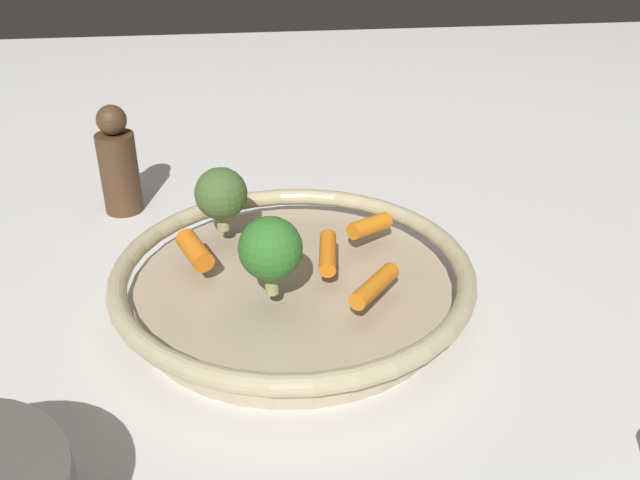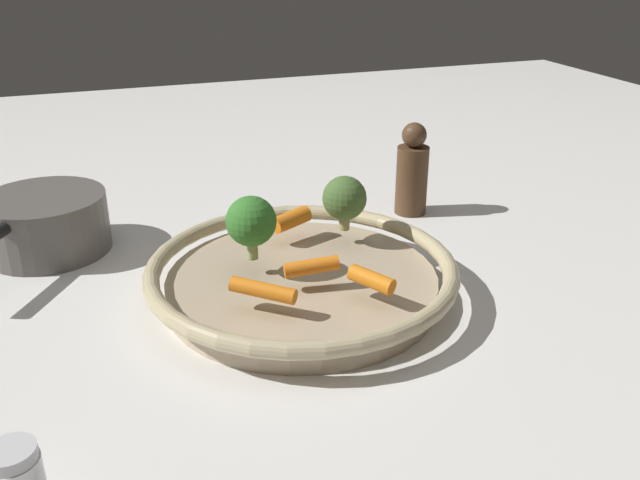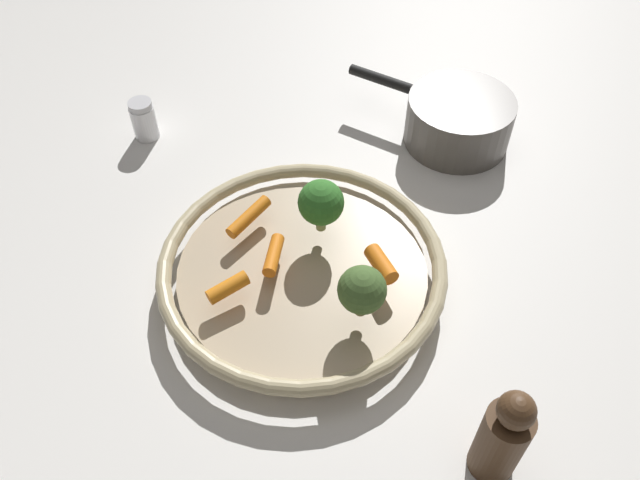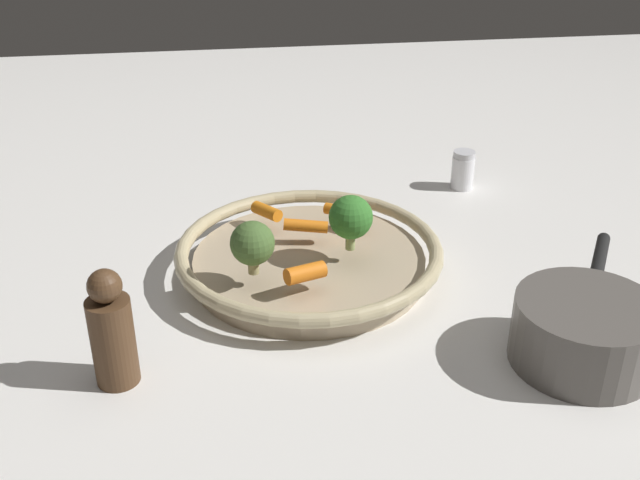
{
  "view_description": "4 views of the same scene",
  "coord_description": "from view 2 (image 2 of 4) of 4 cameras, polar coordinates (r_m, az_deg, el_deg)",
  "views": [
    {
      "loc": [
        0.05,
        0.57,
        0.39
      ],
      "look_at": [
        -0.03,
        -0.01,
        0.06
      ],
      "focal_mm": 38.43,
      "sensor_mm": 36.0,
      "label": 1
    },
    {
      "loc": [
        -0.66,
        0.21,
        0.39
      ],
      "look_at": [
        0.02,
        -0.03,
        0.06
      ],
      "focal_mm": 38.38,
      "sensor_mm": 36.0,
      "label": 2
    },
    {
      "loc": [
        0.02,
        -0.49,
        0.64
      ],
      "look_at": [
        0.02,
        0.01,
        0.07
      ],
      "focal_mm": 35.74,
      "sensor_mm": 36.0,
      "label": 3
    },
    {
      "loc": [
        0.87,
        -0.11,
        0.52
      ],
      "look_at": [
        0.02,
        0.01,
        0.06
      ],
      "focal_mm": 42.6,
      "sensor_mm": 36.0,
      "label": 4
    }
  ],
  "objects": [
    {
      "name": "pepper_mill",
      "position": [
        1.02,
        7.69,
        5.59
      ],
      "size": [
        0.05,
        0.05,
        0.14
      ],
      "color": "#4C331E",
      "rests_on": "ground_plane"
    },
    {
      "name": "baby_carrot_left",
      "position": [
        0.69,
        -4.78,
        -4.19
      ],
      "size": [
        0.06,
        0.07,
        0.02
      ],
      "primitive_type": "cylinder",
      "rotation": [
        1.63,
        0.0,
        5.62
      ],
      "color": "orange",
      "rests_on": "serving_bowl"
    },
    {
      "name": "broccoli_floret_mid",
      "position": [
        0.76,
        -5.76,
        1.53
      ],
      "size": [
        0.06,
        0.06,
        0.07
      ],
      "color": "#98A966",
      "rests_on": "serving_bowl"
    },
    {
      "name": "baby_carrot_back",
      "position": [
        0.74,
        -1.01,
        -2.27
      ],
      "size": [
        0.03,
        0.06,
        0.02
      ],
      "primitive_type": "cylinder",
      "rotation": [
        1.49,
        0.0,
        6.14
      ],
      "color": "orange",
      "rests_on": "serving_bowl"
    },
    {
      "name": "saucepan",
      "position": [
        0.96,
        -21.94,
        1.27
      ],
      "size": [
        0.24,
        0.18,
        0.08
      ],
      "color": "#56514C",
      "rests_on": "ground_plane"
    },
    {
      "name": "broccoli_floret_small",
      "position": [
        0.84,
        2.06,
        3.47
      ],
      "size": [
        0.05,
        0.05,
        0.07
      ],
      "color": "tan",
      "rests_on": "serving_bowl"
    },
    {
      "name": "baby_carrot_near_rim",
      "position": [
        0.85,
        -2.43,
        1.72
      ],
      "size": [
        0.04,
        0.06,
        0.02
      ],
      "primitive_type": "cylinder",
      "rotation": [
        1.51,
        0.0,
        0.4
      ],
      "color": "orange",
      "rests_on": "serving_bowl"
    },
    {
      "name": "ground_plane",
      "position": [
        0.79,
        -1.49,
        -4.77
      ],
      "size": [
        2.48,
        2.48,
        0.0
      ],
      "primitive_type": "plane",
      "color": "silver"
    },
    {
      "name": "serving_bowl",
      "position": [
        0.78,
        -1.51,
        -3.16
      ],
      "size": [
        0.35,
        0.35,
        0.05
      ],
      "color": "tan",
      "rests_on": "ground_plane"
    },
    {
      "name": "baby_carrot_right",
      "position": [
        0.71,
        4.32,
        -3.3
      ],
      "size": [
        0.05,
        0.04,
        0.02
      ],
      "primitive_type": "cylinder",
      "rotation": [
        1.5,
        0.0,
        2.16
      ],
      "color": "orange",
      "rests_on": "serving_bowl"
    }
  ]
}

